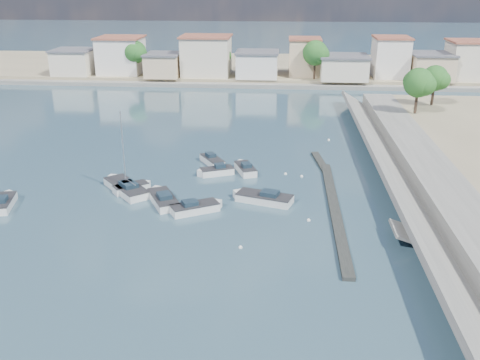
# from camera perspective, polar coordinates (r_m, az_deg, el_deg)

# --- Properties ---
(ground) EXTENTS (400.00, 400.00, 0.00)m
(ground) POSITION_cam_1_polar(r_m,az_deg,el_deg) (81.48, 3.36, 5.54)
(ground) COLOR #2B4856
(ground) RESTS_ON ground
(seawall_walkway) EXTENTS (5.00, 90.00, 1.80)m
(seawall_walkway) POSITION_cam_1_polar(r_m,az_deg,el_deg) (58.07, 21.22, -1.46)
(seawall_walkway) COLOR slate
(seawall_walkway) RESTS_ON ground
(breakwater) EXTENTS (2.00, 31.02, 0.35)m
(breakwater) POSITION_cam_1_polar(r_m,az_deg,el_deg) (55.80, 9.73, -1.99)
(breakwater) COLOR black
(breakwater) RESTS_ON ground
(far_shore_land) EXTENTS (160.00, 40.00, 1.40)m
(far_shore_land) POSITION_cam_1_polar(r_m,az_deg,el_deg) (132.21, 3.96, 11.83)
(far_shore_land) COLOR gray
(far_shore_land) RESTS_ON ground
(far_shore_quay) EXTENTS (160.00, 2.50, 0.80)m
(far_shore_quay) POSITION_cam_1_polar(r_m,az_deg,el_deg) (111.58, 3.78, 9.97)
(far_shore_quay) COLOR slate
(far_shore_quay) RESTS_ON ground
(far_town) EXTENTS (113.01, 12.80, 8.35)m
(far_town) POSITION_cam_1_polar(r_m,az_deg,el_deg) (117.01, 9.27, 12.52)
(far_town) COLOR beige
(far_town) RESTS_ON far_shore_land
(shore_trees) EXTENTS (74.56, 38.32, 7.92)m
(shore_trees) POSITION_cam_1_polar(r_m,az_deg,el_deg) (107.96, 8.36, 12.56)
(shore_trees) COLOR #38281E
(shore_trees) RESTS_ON ground
(motorboat_a) EXTENTS (4.26, 5.73, 1.48)m
(motorboat_a) POSITION_cam_1_polar(r_m,az_deg,el_deg) (55.01, -8.26, -2.00)
(motorboat_a) COLOR silver
(motorboat_a) RESTS_ON ground
(motorboat_b) EXTENTS (3.82, 3.44, 1.48)m
(motorboat_b) POSITION_cam_1_polar(r_m,az_deg,el_deg) (58.39, -11.38, -0.82)
(motorboat_b) COLOR silver
(motorboat_b) RESTS_ON ground
(motorboat_c) EXTENTS (6.38, 3.81, 1.48)m
(motorboat_c) POSITION_cam_1_polar(r_m,az_deg,el_deg) (54.68, 2.33, -1.94)
(motorboat_c) COLOR silver
(motorboat_c) RESTS_ON ground
(motorboat_d) EXTENTS (4.25, 2.93, 1.48)m
(motorboat_d) POSITION_cam_1_polar(r_m,az_deg,el_deg) (62.00, -2.67, 0.89)
(motorboat_d) COLOR silver
(motorboat_d) RESTS_ON ground
(motorboat_e) EXTENTS (2.82, 5.13, 1.48)m
(motorboat_e) POSITION_cam_1_polar(r_m,az_deg,el_deg) (58.52, -23.89, -2.24)
(motorboat_e) COLOR silver
(motorboat_e) RESTS_ON ground
(motorboat_f) EXTENTS (3.01, 4.67, 1.48)m
(motorboat_f) POSITION_cam_1_polar(r_m,az_deg,el_deg) (62.93, 0.52, 1.22)
(motorboat_f) COLOR silver
(motorboat_f) RESTS_ON ground
(motorboat_g) EXTENTS (3.54, 4.41, 1.48)m
(motorboat_g) POSITION_cam_1_polar(r_m,az_deg,el_deg) (65.45, -2.92, 1.99)
(motorboat_g) COLOR silver
(motorboat_g) RESTS_ON ground
(motorboat_h) EXTENTS (5.03, 3.88, 1.48)m
(motorboat_h) POSITION_cam_1_polar(r_m,az_deg,el_deg) (52.53, -4.59, -2.99)
(motorboat_h) COLOR silver
(motorboat_h) RESTS_ON ground
(sailboat) EXTENTS (6.22, 6.71, 9.00)m
(sailboat) POSITION_cam_1_polar(r_m,az_deg,el_deg) (58.66, -12.17, -0.75)
(sailboat) COLOR silver
(sailboat) RESTS_ON ground
(mooring_buoys) EXTENTS (14.97, 32.89, 0.36)m
(mooring_buoys) POSITION_cam_1_polar(r_m,az_deg,el_deg) (57.45, 7.72, -1.31)
(mooring_buoys) COLOR white
(mooring_buoys) RESTS_ON ground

